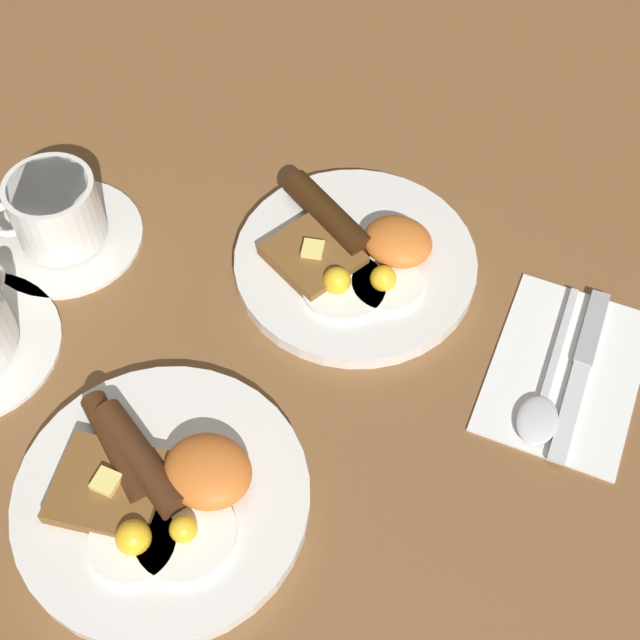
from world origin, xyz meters
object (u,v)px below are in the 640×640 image
object	(u,v)px
teacup_near	(57,217)
knife	(582,363)
breakfast_plate_far	(160,492)
spoon	(542,403)
breakfast_plate_near	(355,258)

from	to	relation	value
teacup_near	knife	world-z (taller)	teacup_near
breakfast_plate_far	spoon	xyz separation A→B (m)	(-0.25, -0.22, -0.01)
teacup_near	spoon	xyz separation A→B (m)	(-0.49, -0.03, -0.02)
breakfast_plate_far	knife	size ratio (longest dim) A/B	1.28
breakfast_plate_far	teacup_near	size ratio (longest dim) A/B	1.58
breakfast_plate_near	breakfast_plate_far	size ratio (longest dim) A/B	0.97
knife	spoon	size ratio (longest dim) A/B	1.05
breakfast_plate_far	knife	bearing A→B (deg)	-133.90
teacup_near	breakfast_plate_near	bearing A→B (deg)	-160.21
spoon	knife	bearing A→B (deg)	156.67
knife	spoon	xyz separation A→B (m)	(0.02, 0.06, 0.00)
breakfast_plate_near	teacup_near	bearing A→B (deg)	19.79
spoon	teacup_near	bearing A→B (deg)	-91.60
knife	teacup_near	bearing A→B (deg)	-85.33
teacup_near	knife	size ratio (longest dim) A/B	0.81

